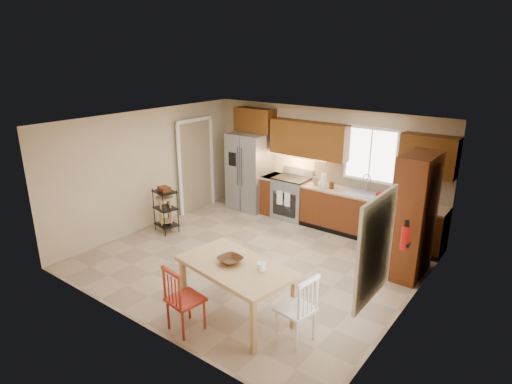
{
  "coord_description": "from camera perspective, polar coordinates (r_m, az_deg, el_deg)",
  "views": [
    {
      "loc": [
        4.27,
        -5.59,
        3.64
      ],
      "look_at": [
        -0.22,
        0.4,
        1.15
      ],
      "focal_mm": 30.0,
      "sensor_mm": 36.0,
      "label": 1
    }
  ],
  "objects": [
    {
      "name": "base_cabinet_run",
      "position": [
        8.93,
        14.88,
        -3.18
      ],
      "size": [
        2.92,
        0.6,
        0.9
      ],
      "primitive_type": "cube",
      "color": "#582810",
      "rests_on": "floor"
    },
    {
      "name": "dishwasher",
      "position": [
        8.5,
        17.6,
        -4.56
      ],
      "size": [
        0.6,
        0.02,
        0.78
      ],
      "primitive_type": "cube",
      "color": "black",
      "rests_on": "floor"
    },
    {
      "name": "paper_towel",
      "position": [
        9.1,
        9.03,
        1.56
      ],
      "size": [
        0.12,
        0.12,
        0.28
      ],
      "primitive_type": "cylinder",
      "color": "white",
      "rests_on": "base_cabinet_run"
    },
    {
      "name": "fire_extinguisher",
      "position": [
        6.49,
        19.27,
        -5.76
      ],
      "size": [
        0.12,
        0.12,
        0.36
      ],
      "primitive_type": "cylinder",
      "color": "#B30E0C",
      "rests_on": "wall_right"
    },
    {
      "name": "window_back",
      "position": [
        8.9,
        15.08,
        4.83
      ],
      "size": [
        1.12,
        0.04,
        1.12
      ],
      "primitive_type": "cube",
      "color": "white",
      "rests_on": "wall_back"
    },
    {
      "name": "doorway",
      "position": [
        10.12,
        -8.07,
        3.38
      ],
      "size": [
        0.04,
        0.95,
        2.1
      ],
      "primitive_type": "cube",
      "color": "#8C7A59",
      "rests_on": "wall_left"
    },
    {
      "name": "table_bowl",
      "position": [
        6.07,
        -3.45,
        -9.43
      ],
      "size": [
        0.38,
        0.38,
        0.08
      ],
      "primitive_type": "imported",
      "rotation": [
        0.0,
        0.0,
        -0.15
      ],
      "color": "#492413",
      "rests_on": "dining_table"
    },
    {
      "name": "upper_over_fridge",
      "position": [
        10.04,
        -0.15,
        9.57
      ],
      "size": [
        1.0,
        0.35,
        0.55
      ],
      "primitive_type": "cube",
      "color": "#623810",
      "rests_on": "wall_back"
    },
    {
      "name": "ceiling",
      "position": [
        7.13,
        -0.51,
        9.18
      ],
      "size": [
        5.5,
        5.0,
        0.02
      ],
      "primitive_type": "cube",
      "color": "silver",
      "rests_on": "ground"
    },
    {
      "name": "undercab_glow",
      "position": [
        9.51,
        5.32,
        4.88
      ],
      "size": [
        1.6,
        0.3,
        0.01
      ],
      "primitive_type": "cube",
      "color": "#FFBF66",
      "rests_on": "wall_back"
    },
    {
      "name": "pantry",
      "position": [
        7.5,
        20.33,
        -3.03
      ],
      "size": [
        0.5,
        0.95,
        2.1
      ],
      "primitive_type": "cube",
      "color": "#582810",
      "rests_on": "floor"
    },
    {
      "name": "wall_front",
      "position": [
        5.79,
        -15.77,
        -6.75
      ],
      "size": [
        5.5,
        0.02,
        2.5
      ],
      "primitive_type": "cube",
      "color": "#CCB793",
      "rests_on": "ground"
    },
    {
      "name": "window_right",
      "position": [
        5.2,
        15.63,
        -7.26
      ],
      "size": [
        0.04,
        1.02,
        1.32
      ],
      "primitive_type": "cube",
      "color": "white",
      "rests_on": "wall_right"
    },
    {
      "name": "refrigerator",
      "position": [
        10.13,
        -0.83,
        2.76
      ],
      "size": [
        0.92,
        0.75,
        1.82
      ],
      "primitive_type": "cube",
      "color": "gray",
      "rests_on": "floor"
    },
    {
      "name": "soap_bottle",
      "position": [
        8.6,
        16.08,
        -0.26
      ],
      "size": [
        0.09,
        0.09,
        0.19
      ],
      "primitive_type": "imported",
      "color": "#B30E0C",
      "rests_on": "base_cabinet_run"
    },
    {
      "name": "chair_white",
      "position": [
        5.74,
        5.3,
        -15.09
      ],
      "size": [
        0.52,
        0.52,
        0.97
      ],
      "primitive_type": null,
      "rotation": [
        0.0,
        0.0,
        1.42
      ],
      "color": "white",
      "rests_on": "floor"
    },
    {
      "name": "upper_left_block",
      "position": [
        9.3,
        7.05,
        7.0
      ],
      "size": [
        1.8,
        0.35,
        0.75
      ],
      "primitive_type": "cube",
      "color": "#623810",
      "rests_on": "wall_back"
    },
    {
      "name": "backsplash",
      "position": [
        8.96,
        15.96,
        1.69
      ],
      "size": [
        2.92,
        0.03,
        0.55
      ],
      "primitive_type": "cube",
      "color": "beige",
      "rests_on": "wall_back"
    },
    {
      "name": "bar_stool",
      "position": [
        9.19,
        -11.99,
        -2.83
      ],
      "size": [
        0.37,
        0.37,
        0.76
      ],
      "primitive_type": null,
      "rotation": [
        0.0,
        0.0,
        -0.02
      ],
      "color": "tan",
      "rests_on": "floor"
    },
    {
      "name": "wall_back",
      "position": [
        9.46,
        8.76,
        3.54
      ],
      "size": [
        5.5,
        0.02,
        2.5
      ],
      "primitive_type": "cube",
      "color": "#CCB793",
      "rests_on": "ground"
    },
    {
      "name": "base_cabinet_narrow",
      "position": [
        9.99,
        2.17,
        -0.24
      ],
      "size": [
        0.3,
        0.6,
        0.9
      ],
      "primitive_type": "cube",
      "color": "#582810",
      "rests_on": "floor"
    },
    {
      "name": "dining_table",
      "position": [
        6.21,
        -2.63,
        -13.06
      ],
      "size": [
        1.77,
        1.17,
        0.8
      ],
      "primitive_type": null,
      "rotation": [
        0.0,
        0.0,
        -0.15
      ],
      "color": "tan",
      "rests_on": "floor"
    },
    {
      "name": "chair_red",
      "position": [
        5.98,
        -9.4,
        -13.79
      ],
      "size": [
        0.52,
        0.52,
        0.97
      ],
      "primitive_type": null,
      "rotation": [
        0.0,
        0.0,
        -0.15
      ],
      "color": "maroon",
      "rests_on": "floor"
    },
    {
      "name": "upper_right_block",
      "position": [
        8.37,
        22.05,
        4.51
      ],
      "size": [
        1.0,
        0.35,
        0.75
      ],
      "primitive_type": "cube",
      "color": "#623810",
      "rests_on": "wall_back"
    },
    {
      "name": "floor",
      "position": [
        7.92,
        -0.46,
        -8.96
      ],
      "size": [
        5.5,
        5.5,
        0.0
      ],
      "primitive_type": "plane",
      "color": "tan",
      "rests_on": "ground"
    },
    {
      "name": "table_jar",
      "position": [
        5.87,
        0.71,
        -10.07
      ],
      "size": [
        0.15,
        0.15,
        0.15
      ],
      "primitive_type": "cylinder",
      "rotation": [
        0.0,
        0.0,
        -0.15
      ],
      "color": "white",
      "rests_on": "dining_table"
    },
    {
      "name": "canister_steel",
      "position": [
        9.21,
        7.92,
        1.49
      ],
      "size": [
        0.11,
        0.11,
        0.18
      ],
      "primitive_type": "cylinder",
      "color": "gray",
      "rests_on": "base_cabinet_run"
    },
    {
      "name": "utility_cart",
      "position": [
        9.1,
        -11.94,
        -2.44
      ],
      "size": [
        0.54,
        0.46,
        0.93
      ],
      "primitive_type": null,
      "rotation": [
        0.0,
        0.0,
        -0.23
      ],
      "color": "black",
      "rests_on": "floor"
    },
    {
      "name": "sink",
      "position": [
        8.86,
        13.96,
        -0.46
      ],
      "size": [
        0.62,
        0.46,
        0.16
      ],
      "primitive_type": "cube",
      "color": "gray",
      "rests_on": "base_cabinet_run"
    },
    {
      "name": "canister_wood",
      "position": [
        9.01,
        10.03,
        0.87
      ],
      "size": [
        0.1,
        0.1,
        0.14
      ],
      "primitive_type": "cylinder",
      "color": "#492413",
      "rests_on": "base_cabinet_run"
    },
    {
      "name": "range_stove",
      "position": [
        9.69,
        4.79,
        -0.83
      ],
      "size": [
        0.76,
        0.63,
        0.92
      ],
      "primitive_type": "cube",
      "color": "gray",
      "rests_on": "floor"
    },
    {
      "name": "wall_right",
      "position": [
        6.27,
        20.02,
        -5.22
      ],
      "size": [
        0.02,
        5.0,
        2.5
      ],
      "primitive_type": "cube",
      "color": "#CCB793",
      "rests_on": "ground"
    },
    {
      "name": "wall_left",
      "position": [
        9.29,
        -14.11,
        2.92
      ],
      "size": [
        0.02,
        5.0,
        2.5
      ],
      "primitive_type": "cube",
      "color": "#CCB793",
      "rests_on": "ground"
    }
  ]
}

